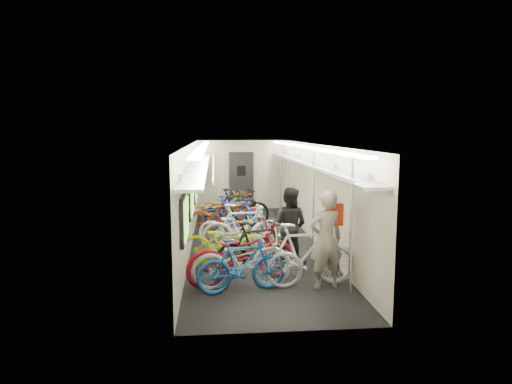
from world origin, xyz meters
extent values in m
plane|color=black|center=(0.00, 0.00, 0.00)|extent=(10.00, 10.00, 0.00)
plane|color=white|center=(0.00, 0.00, 2.40)|extent=(10.00, 10.00, 0.00)
plane|color=beige|center=(-1.50, 0.00, 1.20)|extent=(0.00, 10.00, 10.00)
plane|color=beige|center=(1.50, 0.00, 1.20)|extent=(0.00, 10.00, 10.00)
plane|color=beige|center=(0.00, 5.00, 1.20)|extent=(3.00, 0.00, 3.00)
plane|color=beige|center=(0.00, -5.00, 1.20)|extent=(3.00, 0.00, 3.00)
cube|color=black|center=(-1.46, -3.20, 1.25)|extent=(0.06, 1.10, 0.80)
cube|color=#97BE53|center=(-1.42, -3.20, 1.25)|extent=(0.02, 0.96, 0.66)
cube|color=black|center=(-1.46, -1.00, 1.25)|extent=(0.06, 1.10, 0.80)
cube|color=#97BE53|center=(-1.42, -1.00, 1.25)|extent=(0.02, 0.96, 0.66)
cube|color=black|center=(-1.46, 1.20, 1.25)|extent=(0.06, 1.10, 0.80)
cube|color=#97BE53|center=(-1.42, 1.20, 1.25)|extent=(0.02, 0.96, 0.66)
cube|color=black|center=(-1.46, 3.40, 1.25)|extent=(0.06, 1.10, 0.80)
cube|color=#97BE53|center=(-1.42, 3.40, 1.25)|extent=(0.02, 0.96, 0.66)
cube|color=yellow|center=(-1.45, -2.10, 1.30)|extent=(0.02, 0.22, 0.30)
cube|color=yellow|center=(-1.45, 0.10, 1.30)|extent=(0.02, 0.22, 0.30)
cube|color=yellow|center=(-1.45, 2.30, 1.30)|extent=(0.02, 0.22, 0.30)
cube|color=black|center=(0.00, 4.94, 1.00)|extent=(0.85, 0.08, 2.00)
cube|color=#999BA0|center=(-1.28, 0.00, 1.92)|extent=(0.40, 9.70, 0.05)
cube|color=#999BA0|center=(1.28, 0.00, 1.92)|extent=(0.40, 9.70, 0.05)
cylinder|color=silver|center=(-0.95, 0.00, 2.02)|extent=(0.04, 9.70, 0.04)
cylinder|color=silver|center=(0.95, 0.00, 2.02)|extent=(0.04, 9.70, 0.04)
cube|color=white|center=(-1.20, 0.00, 2.34)|extent=(0.18, 9.60, 0.04)
cube|color=white|center=(1.20, 0.00, 2.34)|extent=(0.18, 9.60, 0.04)
cylinder|color=silver|center=(1.25, -3.80, 1.20)|extent=(0.05, 0.05, 2.38)
cylinder|color=silver|center=(1.25, -1.00, 1.20)|extent=(0.05, 0.05, 2.38)
cylinder|color=silver|center=(1.25, 1.50, 1.20)|extent=(0.05, 0.05, 2.38)
cylinder|color=silver|center=(1.25, 4.00, 1.20)|extent=(0.05, 0.05, 2.38)
imported|color=#B9B8BD|center=(-0.39, -3.26, 0.51)|extent=(1.93, 0.68, 1.01)
imported|color=#19509A|center=(-0.49, -3.41, 0.47)|extent=(1.63, 0.78, 0.94)
imported|color=maroon|center=(-0.47, -2.94, 0.55)|extent=(2.23, 1.48, 1.11)
imported|color=black|center=(-0.15, -2.39, 0.51)|extent=(1.76, 0.99, 1.02)
imported|color=#B5BF12|center=(-0.73, -1.72, 0.47)|extent=(1.81, 0.65, 0.95)
imported|color=silver|center=(-0.32, -0.87, 0.56)|extent=(1.91, 0.72, 1.12)
imported|color=silver|center=(-0.42, -0.44, 0.49)|extent=(1.96, 1.08, 0.98)
imported|color=#1A339C|center=(-0.46, 0.94, 0.53)|extent=(1.82, 0.94, 1.05)
imported|color=maroon|center=(-0.65, 0.80, 0.56)|extent=(2.26, 1.33, 1.12)
imported|color=black|center=(-0.32, 1.55, 0.58)|extent=(2.02, 1.10, 1.17)
imported|color=gold|center=(-0.77, 2.42, 0.46)|extent=(1.86, 1.00, 0.93)
imported|color=silver|center=(0.60, -3.17, 0.56)|extent=(1.90, 0.62, 1.13)
imported|color=slate|center=(-0.54, 3.11, 0.44)|extent=(1.73, 0.81, 0.87)
imported|color=gray|center=(0.96, -3.31, 0.85)|extent=(0.69, 0.53, 1.70)
imported|color=black|center=(0.58, -1.77, 0.79)|extent=(0.97, 0.91, 1.58)
cube|color=red|center=(1.12, -3.26, 1.28)|extent=(0.28, 0.18, 0.38)
camera|label=1|loc=(-0.94, -10.83, 2.70)|focal=32.00mm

